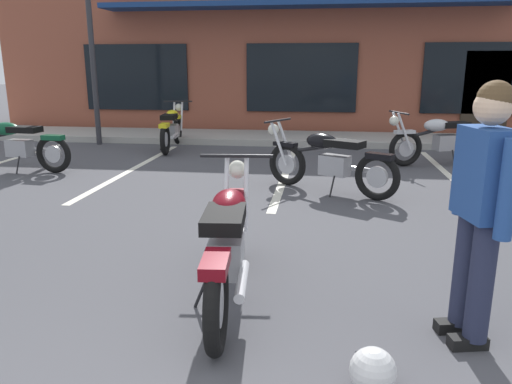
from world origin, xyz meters
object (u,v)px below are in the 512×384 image
at_px(motorcycle_silver_naked, 172,128).
at_px(helmet_on_pavement, 373,370).
at_px(motorcycle_red_sportbike, 328,160).
at_px(person_in_shorts_foreground, 482,201).
at_px(motorcycle_black_cruiser, 441,139).
at_px(motorcycle_foreground_classic, 228,241).
at_px(motorcycle_orange_scrambler, 14,144).

relative_size(motorcycle_silver_naked, helmet_on_pavement, 8.10).
bearing_deg(motorcycle_red_sportbike, motorcycle_silver_naked, 135.10).
bearing_deg(person_in_shorts_foreground, motorcycle_silver_naked, 120.52).
bearing_deg(motorcycle_silver_naked, motorcycle_red_sportbike, -44.90).
bearing_deg(helmet_on_pavement, motorcycle_black_cruiser, 75.11).
bearing_deg(motorcycle_foreground_classic, motorcycle_orange_scrambler, 137.15).
distance_m(motorcycle_silver_naked, motorcycle_orange_scrambler, 3.23).
height_order(motorcycle_foreground_classic, motorcycle_red_sportbike, same).
bearing_deg(motorcycle_foreground_classic, person_in_shorts_foreground, -13.00).
bearing_deg(motorcycle_black_cruiser, person_in_shorts_foreground, -100.49).
height_order(motorcycle_red_sportbike, motorcycle_black_cruiser, same).
relative_size(motorcycle_foreground_classic, motorcycle_black_cruiser, 1.05).
relative_size(motorcycle_black_cruiser, motorcycle_silver_naked, 0.95).
bearing_deg(helmet_on_pavement, motorcycle_red_sportbike, 92.91).
xyz_separation_m(motorcycle_black_cruiser, helmet_on_pavement, (-1.80, -6.77, -0.33)).
bearing_deg(motorcycle_orange_scrambler, motorcycle_black_cruiser, 12.10).
height_order(motorcycle_orange_scrambler, person_in_shorts_foreground, person_in_shorts_foreground).
xyz_separation_m(motorcycle_foreground_classic, helmet_on_pavement, (1.00, -1.02, -0.33)).
bearing_deg(motorcycle_silver_naked, motorcycle_orange_scrambler, -127.64).
distance_m(motorcycle_black_cruiser, motorcycle_orange_scrambler, 7.48).
bearing_deg(motorcycle_black_cruiser, motorcycle_silver_naked, 169.47).
xyz_separation_m(motorcycle_silver_naked, helmet_on_pavement, (3.54, -7.76, -0.33)).
height_order(motorcycle_red_sportbike, person_in_shorts_foreground, person_in_shorts_foreground).
bearing_deg(motorcycle_orange_scrambler, motorcycle_silver_naked, 52.36).
xyz_separation_m(motorcycle_black_cruiser, motorcycle_orange_scrambler, (-7.31, -1.57, 0.00)).
distance_m(motorcycle_foreground_classic, helmet_on_pavement, 1.47).
bearing_deg(person_in_shorts_foreground, motorcycle_red_sportbike, 103.11).
height_order(motorcycle_foreground_classic, motorcycle_silver_naked, same).
bearing_deg(motorcycle_red_sportbike, helmet_on_pavement, -87.09).
relative_size(motorcycle_silver_naked, motorcycle_orange_scrambler, 1.00).
relative_size(motorcycle_black_cruiser, motorcycle_orange_scrambler, 0.95).
height_order(motorcycle_silver_naked, motorcycle_orange_scrambler, same).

